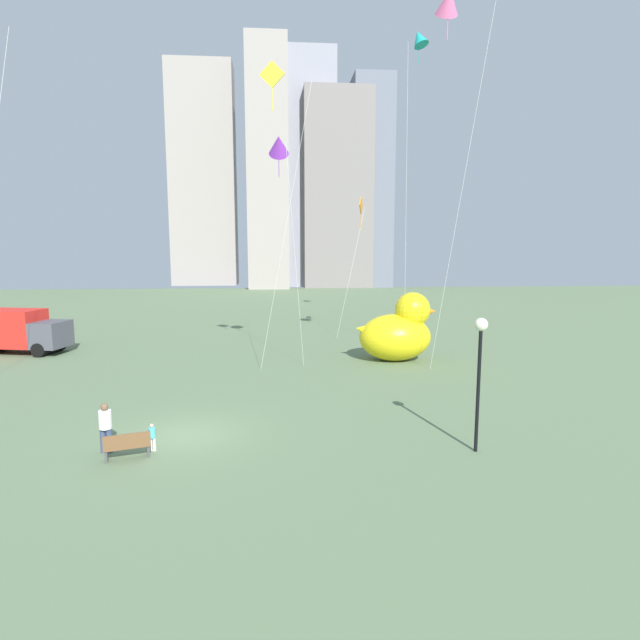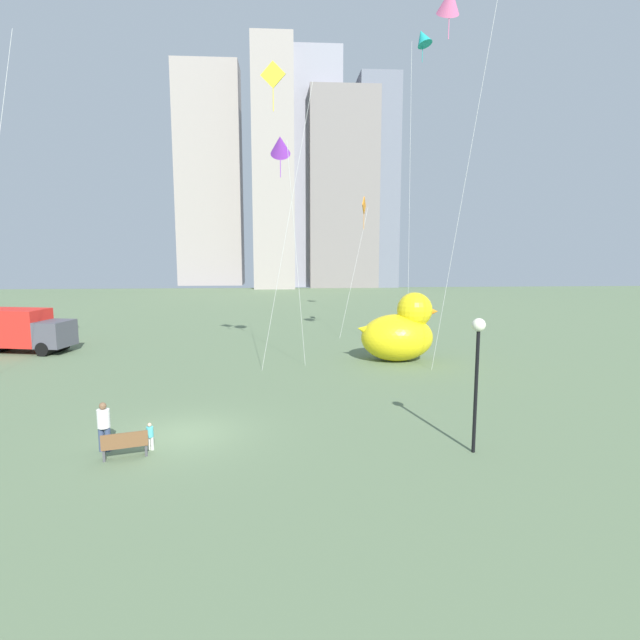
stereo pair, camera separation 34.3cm
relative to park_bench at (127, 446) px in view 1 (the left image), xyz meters
The scene contains 13 objects.
ground_plane 2.55m from the park_bench, 52.92° to the left, with size 140.00×140.00×0.00m, color #5F7553.
park_bench is the anchor object (origin of this frame).
person_adult 1.18m from the park_bench, 143.21° to the left, with size 0.42×0.42×1.70m.
person_child 0.91m from the park_bench, 44.94° to the left, with size 0.23×0.23×0.95m.
giant_inflatable_duck 18.46m from the park_bench, 48.44° to the left, with size 5.05×3.24×4.18m.
lamppost 11.93m from the park_bench, ahead, with size 0.44×0.44×4.57m.
box_truck 21.70m from the park_bench, 123.85° to the left, with size 6.51×3.51×2.85m.
city_skyline 79.05m from the park_bench, 84.45° to the left, with size 39.30×16.11×40.62m.
kite_teal 34.48m from the park_bench, 55.40° to the left, with size 1.79×1.76×22.61m.
kite_purple 17.99m from the park_bench, 67.88° to the left, with size 1.90×2.12×13.15m.
kite_yellow 17.69m from the park_bench, 64.01° to the left, with size 2.86×2.18×15.77m.
kite_orange 25.62m from the park_bench, 62.61° to the left, with size 2.26×2.30×10.54m.
kite_pink 24.00m from the park_bench, 34.71° to the left, with size 2.81×3.02×19.16m.
Camera 1 is at (3.43, -18.18, 6.82)m, focal length 28.46 mm.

